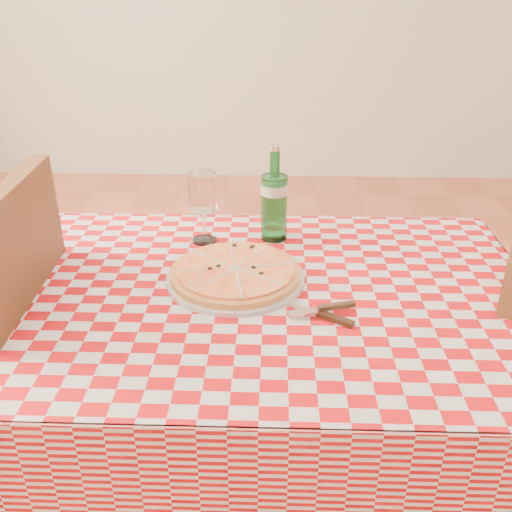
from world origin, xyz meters
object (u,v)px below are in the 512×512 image
(pizza_plate, at_px, (235,272))
(water_bottle, at_px, (274,194))
(wine_glass, at_px, (203,208))
(dining_table, at_px, (263,325))

(pizza_plate, distance_m, water_bottle, 0.28)
(pizza_plate, bearing_deg, water_bottle, 69.10)
(pizza_plate, relative_size, wine_glass, 1.71)
(water_bottle, distance_m, wine_glass, 0.20)
(pizza_plate, xyz_separation_m, water_bottle, (0.09, 0.24, 0.11))
(water_bottle, height_order, wine_glass, water_bottle)
(dining_table, bearing_deg, wine_glass, 122.59)
(dining_table, bearing_deg, pizza_plate, 145.81)
(water_bottle, relative_size, wine_glass, 1.35)
(dining_table, relative_size, water_bottle, 4.51)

